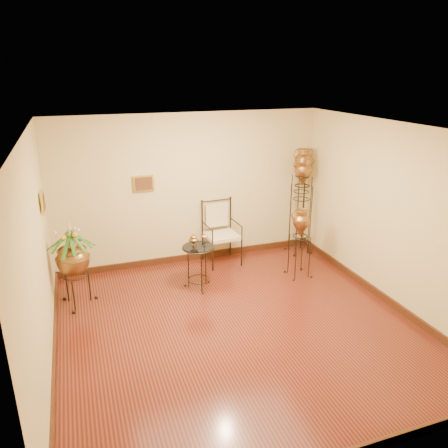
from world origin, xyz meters
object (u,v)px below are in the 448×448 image
object	(u,v)px
amphora_mid	(301,205)
armchair	(222,233)
amphora_tall	(301,200)
planter_urn	(73,256)
side_table	(198,266)

from	to	relation	value
amphora_mid	armchair	bearing A→B (deg)	180.00
amphora_tall	planter_urn	bearing A→B (deg)	-170.39
amphora_mid	armchair	xyz separation A→B (m)	(-1.65, 0.00, -0.39)
amphora_tall	amphora_mid	size ratio (longest dim) A/B	1.08
planter_urn	side_table	size ratio (longest dim) A/B	1.53
amphora_tall	side_table	size ratio (longest dim) A/B	2.22
amphora_mid	armchair	size ratio (longest dim) A/B	1.64
side_table	amphora_mid	bearing A→B (deg)	19.62
armchair	amphora_mid	bearing A→B (deg)	-3.27
planter_urn	side_table	world-z (taller)	planter_urn
amphora_mid	side_table	distance (m)	2.56
amphora_tall	amphora_mid	distance (m)	0.09
amphora_tall	armchair	xyz separation A→B (m)	(-1.63, 0.00, -0.48)
amphora_tall	armchair	size ratio (longest dim) A/B	1.77
amphora_tall	armchair	world-z (taller)	amphora_tall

